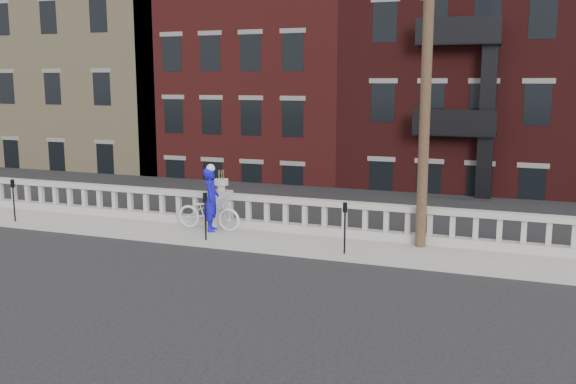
{
  "coord_description": "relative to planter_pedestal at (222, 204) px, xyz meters",
  "views": [
    {
      "loc": [
        8.86,
        -13.56,
        4.62
      ],
      "look_at": [
        2.49,
        3.2,
        1.49
      ],
      "focal_mm": 40.0,
      "sensor_mm": 36.0,
      "label": 1
    }
  ],
  "objects": [
    {
      "name": "sidewalk",
      "position": [
        0.0,
        -0.95,
        -0.76
      ],
      "size": [
        32.0,
        2.2,
        0.15
      ],
      "primitive_type": "cube",
      "color": "#9B9890",
      "rests_on": "ground"
    },
    {
      "name": "ground",
      "position": [
        0.0,
        -3.95,
        -0.83
      ],
      "size": [
        120.0,
        120.0,
        0.0
      ],
      "primitive_type": "plane",
      "color": "black",
      "rests_on": "ground"
    },
    {
      "name": "balustrade",
      "position": [
        0.0,
        0.0,
        -0.19
      ],
      "size": [
        28.0,
        0.34,
        1.03
      ],
      "color": "#9B9890",
      "rests_on": "sidewalk"
    },
    {
      "name": "bicycle",
      "position": [
        -0.15,
        -0.57,
        -0.14
      ],
      "size": [
        2.06,
        0.72,
        1.08
      ],
      "primitive_type": "imported",
      "rotation": [
        0.0,
        0.0,
        1.57
      ],
      "color": "silver",
      "rests_on": "sidewalk"
    },
    {
      "name": "parking_meter_a",
      "position": [
        -6.51,
        -1.8,
        0.17
      ],
      "size": [
        0.1,
        0.09,
        1.36
      ],
      "color": "black",
      "rests_on": "sidewalk"
    },
    {
      "name": "parking_meter_b",
      "position": [
        0.4,
        -1.8,
        0.17
      ],
      "size": [
        0.1,
        0.09,
        1.36
      ],
      "color": "black",
      "rests_on": "sidewalk"
    },
    {
      "name": "utility_pole",
      "position": [
        6.2,
        -0.35,
        4.41
      ],
      "size": [
        1.6,
        0.28,
        10.0
      ],
      "color": "#422D1E",
      "rests_on": "sidewalk"
    },
    {
      "name": "planter_pedestal",
      "position": [
        0.0,
        0.0,
        0.0
      ],
      "size": [
        0.55,
        0.55,
        1.76
      ],
      "color": "#9B9890",
      "rests_on": "sidewalk"
    },
    {
      "name": "parking_meter_c",
      "position": [
        4.47,
        -1.8,
        0.17
      ],
      "size": [
        0.1,
        0.09,
        1.36
      ],
      "color": "black",
      "rests_on": "sidewalk"
    },
    {
      "name": "lower_level",
      "position": [
        0.56,
        19.09,
        1.8
      ],
      "size": [
        80.0,
        44.0,
        20.8
      ],
      "color": "#605E59",
      "rests_on": "ground"
    },
    {
      "name": "cyclist",
      "position": [
        0.02,
        -0.72,
        0.28
      ],
      "size": [
        0.67,
        0.81,
        1.92
      ],
      "primitive_type": "imported",
      "rotation": [
        0.0,
        0.0,
        1.92
      ],
      "color": "#130CBF",
      "rests_on": "sidewalk"
    }
  ]
}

